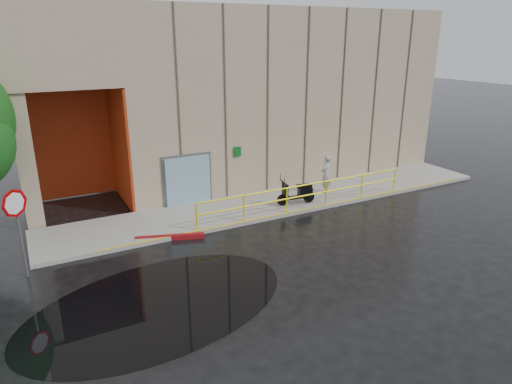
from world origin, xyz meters
TOP-DOWN VIEW (x-y plane):
  - ground at (0.00, 0.00)m, footprint 120.00×120.00m
  - sidewalk at (4.00, 4.50)m, footprint 20.00×3.00m
  - building at (5.10, 10.98)m, footprint 20.00×10.17m
  - guardrail at (4.25, 3.15)m, footprint 9.56×0.06m
  - person at (6.11, 4.42)m, footprint 0.75×0.67m
  - scooter at (4.16, 3.76)m, footprint 1.70×0.76m
  - stop_sign at (-6.09, 2.56)m, footprint 0.66×0.57m
  - red_curb at (-1.54, 3.10)m, footprint 2.33×0.94m
  - puddle at (-3.07, -0.69)m, footprint 8.10×5.80m

SIDE VIEW (x-z plane):
  - ground at x=0.00m, z-range 0.00..0.00m
  - puddle at x=-3.07m, z-range 0.00..0.01m
  - sidewalk at x=4.00m, z-range 0.00..0.15m
  - red_curb at x=-1.54m, z-range 0.00..0.18m
  - guardrail at x=4.25m, z-range 0.16..1.19m
  - scooter at x=4.16m, z-range 0.25..1.54m
  - person at x=6.11m, z-range 0.15..1.87m
  - stop_sign at x=-6.09m, z-range 0.61..3.37m
  - building at x=5.10m, z-range 0.21..8.21m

